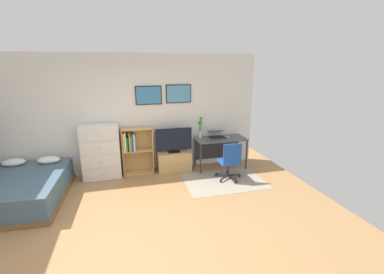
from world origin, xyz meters
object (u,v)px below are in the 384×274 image
(tv_stand, at_px, (174,161))
(bamboo_vase, at_px, (200,128))
(office_chair, at_px, (230,160))
(dresser, at_px, (101,152))
(television, at_px, (174,140))
(bookshelf, at_px, (134,148))
(laptop, at_px, (216,134))
(desk, at_px, (219,143))
(bed, at_px, (20,189))
(computer_mouse, at_px, (228,137))

(tv_stand, height_order, bamboo_vase, bamboo_vase)
(tv_stand, xyz_separation_m, office_chair, (1.07, -0.86, 0.23))
(dresser, relative_size, bamboo_vase, 2.37)
(tv_stand, height_order, television, television)
(dresser, relative_size, television, 1.42)
(bookshelf, bearing_deg, laptop, -0.31)
(desk, height_order, laptop, laptop)
(tv_stand, bearing_deg, office_chair, -38.90)
(dresser, height_order, tv_stand, dresser)
(dresser, bearing_deg, bed, -151.63)
(computer_mouse, bearing_deg, desk, 160.85)
(tv_stand, distance_m, bamboo_vase, 1.00)
(television, bearing_deg, bed, -166.14)
(bookshelf, distance_m, office_chair, 2.18)
(dresser, xyz_separation_m, laptop, (2.69, 0.06, 0.21))
(dresser, distance_m, bookshelf, 0.72)
(office_chair, bearing_deg, computer_mouse, 72.93)
(laptop, bearing_deg, tv_stand, -173.35)
(office_chair, bearing_deg, laptop, 90.87)
(office_chair, bearing_deg, bookshelf, 155.91)
(tv_stand, bearing_deg, bed, -165.74)
(television, bearing_deg, computer_mouse, -2.48)
(computer_mouse, bearing_deg, dresser, 178.74)
(bookshelf, bearing_deg, desk, -1.92)
(dresser, height_order, desk, dresser)
(bed, bearing_deg, office_chair, 0.78)
(bookshelf, height_order, desk, bookshelf)
(tv_stand, relative_size, bamboo_vase, 1.55)
(desk, height_order, computer_mouse, computer_mouse)
(computer_mouse, bearing_deg, office_chair, -107.89)
(office_chair, height_order, bamboo_vase, bamboo_vase)
(television, distance_m, bamboo_vase, 0.72)
(bed, relative_size, computer_mouse, 19.05)
(computer_mouse, bearing_deg, bed, -171.01)
(bed, distance_m, bookshelf, 2.29)
(bamboo_vase, bearing_deg, dresser, -177.08)
(bed, height_order, computer_mouse, computer_mouse)
(bamboo_vase, bearing_deg, computer_mouse, -15.72)
(dresser, bearing_deg, computer_mouse, -1.26)
(television, distance_m, desk, 1.14)
(bed, xyz_separation_m, bookshelf, (2.11, 0.82, 0.38))
(bed, relative_size, television, 2.34)
(bed, xyz_separation_m, dresser, (1.39, 0.75, 0.36))
(bed, distance_m, bamboo_vase, 3.86)
(laptop, bearing_deg, desk, -37.60)
(bookshelf, distance_m, desk, 2.04)
(dresser, height_order, bookshelf, dresser)
(bed, relative_size, desk, 1.65)
(tv_stand, bearing_deg, laptop, 2.35)
(bed, bearing_deg, tv_stand, 16.40)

